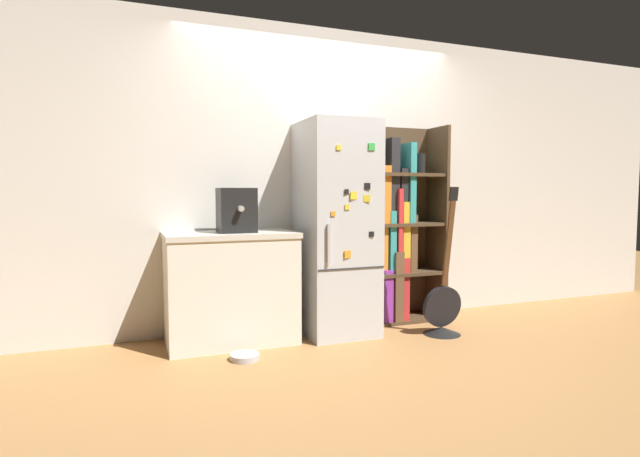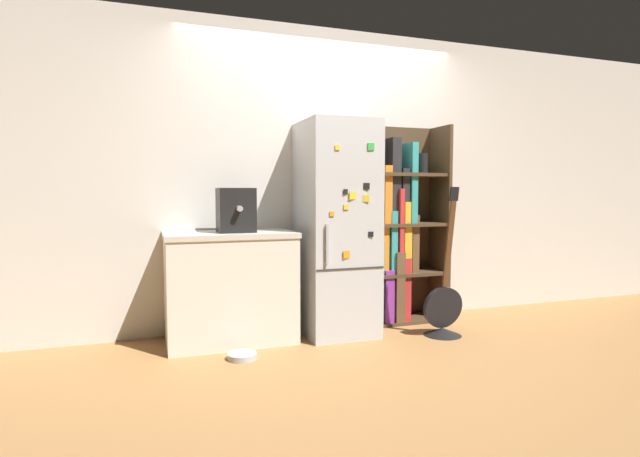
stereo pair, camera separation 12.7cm
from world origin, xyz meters
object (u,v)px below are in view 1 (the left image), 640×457
at_px(espresso_machine, 236,210).
at_px(guitar, 442,314).
at_px(bookshelf, 393,233).
at_px(refrigerator, 336,228).
at_px(pet_bowl, 245,356).

xyz_separation_m(espresso_machine, guitar, (1.62, -0.39, -0.86)).
xyz_separation_m(bookshelf, guitar, (0.16, -0.55, -0.63)).
distance_m(refrigerator, bookshelf, 0.65).
bearing_deg(espresso_machine, pet_bowl, -95.73).
height_order(espresso_machine, guitar, guitar).
bearing_deg(bookshelf, pet_bowl, -158.89).
xyz_separation_m(bookshelf, pet_bowl, (-1.50, -0.58, -0.78)).
height_order(refrigerator, espresso_machine, refrigerator).
xyz_separation_m(refrigerator, bookshelf, (0.63, 0.16, -0.07)).
height_order(refrigerator, pet_bowl, refrigerator).
relative_size(bookshelf, pet_bowl, 8.55).
bearing_deg(guitar, pet_bowl, -178.85).
bearing_deg(guitar, espresso_machine, 166.48).
relative_size(refrigerator, guitar, 1.44).
distance_m(espresso_machine, pet_bowl, 1.10).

